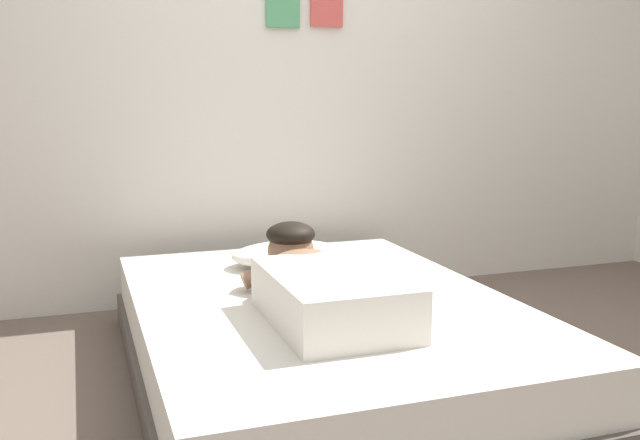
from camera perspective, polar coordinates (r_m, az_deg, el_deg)
The scene contains 7 objects.
ground_plane at distance 2.81m, azimuth 7.81°, elevation -13.13°, with size 13.38×13.38×0.00m, color #66564C.
back_wall at distance 3.94m, azimuth -1.57°, elevation 12.16°, with size 4.69×0.12×2.50m.
bed at distance 2.82m, azimuth 0.10°, elevation -9.51°, with size 1.43×2.02×0.33m.
pillow at distance 3.27m, azimuth -2.64°, elevation -2.74°, with size 0.52×0.32×0.11m, color white.
person_lying at distance 2.56m, azimuth -0.01°, elevation -5.13°, with size 0.43×0.92×0.27m.
coffee_cup at distance 3.18m, azimuth 1.71°, elevation -3.39°, with size 0.12×0.09×0.07m.
cell_phone at distance 2.88m, azimuth -0.05°, elevation -5.52°, with size 0.07×0.14×0.01m, color black.
Camera 1 is at (-1.19, -2.30, 1.10)m, focal length 39.73 mm.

